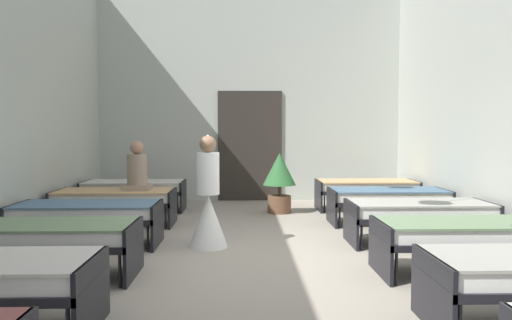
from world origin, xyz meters
The scene contains 13 objects.
ground_plane centered at (0.00, 0.00, -0.05)m, with size 7.16×10.66×0.10m, color #9E9384.
room_shell centered at (0.00, 1.33, 2.35)m, with size 6.96×10.26×4.68m.
bed_left_row_2 centered at (-2.23, -0.72, 0.44)m, with size 1.90×0.84×0.57m.
bed_right_row_2 centered at (2.23, -0.72, 0.44)m, with size 1.90×0.84×0.57m.
bed_left_row_3 centered at (-2.23, 0.72, 0.44)m, with size 1.90×0.84×0.57m.
bed_right_row_3 centered at (2.23, 0.72, 0.44)m, with size 1.90×0.84×0.57m.
bed_left_row_4 centered at (-2.23, 2.17, 0.44)m, with size 1.90×0.84×0.57m.
bed_right_row_4 centered at (2.23, 2.17, 0.44)m, with size 1.90×0.84×0.57m.
bed_left_row_5 centered at (-2.23, 3.61, 0.44)m, with size 1.90×0.84×0.57m.
bed_right_row_5 centered at (2.23, 3.61, 0.44)m, with size 1.90×0.84×0.57m.
nurse_near_aisle centered at (-0.62, 0.62, 0.53)m, with size 0.52×0.52×1.49m.
patient_seated_primary centered at (-1.88, 2.23, 0.87)m, with size 0.44×0.44×0.80m.
potted_plant centered at (0.52, 3.32, 0.68)m, with size 0.62×0.62×1.12m.
Camera 1 is at (-0.16, -5.90, 1.54)m, focal length 34.95 mm.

